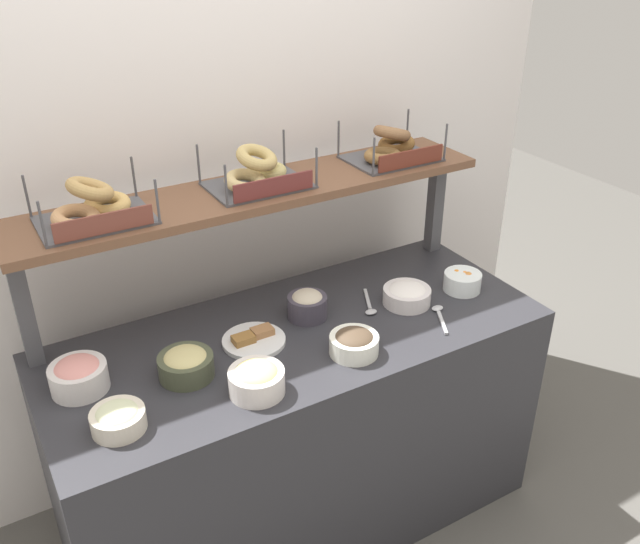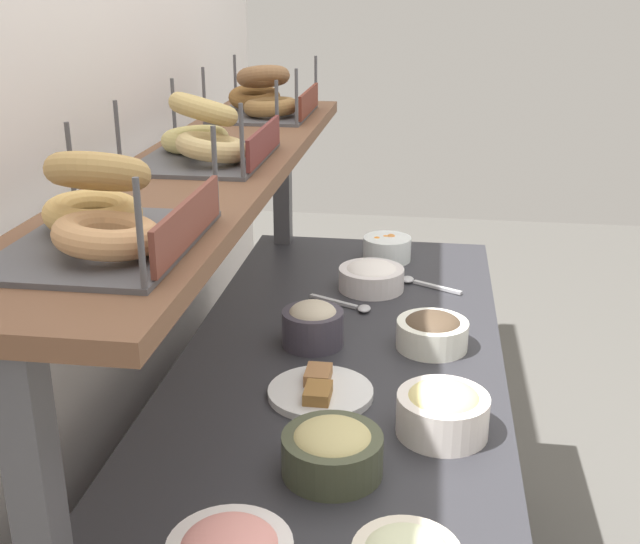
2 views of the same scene
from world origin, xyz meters
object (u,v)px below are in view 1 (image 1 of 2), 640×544
object	(u,v)px
bowl_potato_salad	(118,418)
bagel_basket_sesame	(93,208)
bowl_chocolate_spread	(354,343)
bowl_fruit_salad	(462,281)
serving_spoon_near_plate	(440,314)
bowl_hummus	(186,364)
bowl_lox_spread	(78,375)
bowl_cream_cheese	(407,294)
bowl_egg_salad	(257,379)
bowl_tuna_salad	(307,304)
serving_plate_white	(254,340)
bagel_basket_cinnamon_raisin	(391,148)
bagel_basket_plain	(257,174)
serving_spoon_by_edge	(369,306)

from	to	relation	value
bowl_potato_salad	bagel_basket_sesame	bearing A→B (deg)	75.70
bowl_chocolate_spread	bowl_fruit_salad	world-z (taller)	bowl_chocolate_spread
bowl_fruit_salad	serving_spoon_near_plate	xyz separation A→B (m)	(-0.19, -0.10, -0.03)
bowl_hummus	bowl_lox_spread	size ratio (longest dim) A/B	1.00
bowl_chocolate_spread	bowl_cream_cheese	bearing A→B (deg)	26.12
bowl_egg_salad	bowl_tuna_salad	world-z (taller)	bowl_tuna_salad
serving_plate_white	bowl_fruit_salad	bearing A→B (deg)	-5.49
bagel_basket_sesame	bagel_basket_cinnamon_raisin	size ratio (longest dim) A/B	1.02
serving_plate_white	bagel_basket_cinnamon_raisin	world-z (taller)	bagel_basket_cinnamon_raisin
bowl_cream_cheese	bagel_basket_sesame	world-z (taller)	bagel_basket_sesame
serving_spoon_near_plate	bowl_potato_salad	bearing A→B (deg)	-179.64
serving_spoon_near_plate	bagel_basket_plain	xyz separation A→B (m)	(-0.47, 0.43, 0.47)
bowl_chocolate_spread	bowl_fruit_salad	bearing A→B (deg)	13.51
bowl_tuna_salad	bagel_basket_cinnamon_raisin	bearing A→B (deg)	22.69
bowl_hummus	serving_spoon_by_edge	size ratio (longest dim) A/B	1.04
bowl_egg_salad	bagel_basket_cinnamon_raisin	world-z (taller)	bagel_basket_cinnamon_raisin
bowl_tuna_salad	bowl_lox_spread	bearing A→B (deg)	-179.44
bowl_tuna_salad	bowl_hummus	distance (m)	0.49
bowl_fruit_salad	bagel_basket_sesame	xyz separation A→B (m)	(-1.21, 0.32, 0.44)
bowl_egg_salad	bowl_chocolate_spread	size ratio (longest dim) A/B	1.05
bowl_potato_salad	bowl_cream_cheese	world-z (taller)	same
bowl_chocolate_spread	serving_spoon_by_edge	xyz separation A→B (m)	(0.20, 0.20, -0.03)
bowl_tuna_salad	bowl_fruit_salad	size ratio (longest dim) A/B	1.00
serving_spoon_by_edge	bowl_tuna_salad	bearing A→B (deg)	164.34
bowl_tuna_salad	bowl_lox_spread	world-z (taller)	bowl_lox_spread
bagel_basket_plain	bowl_hummus	bearing A→B (deg)	-143.11
bowl_egg_salad	serving_plate_white	xyz separation A→B (m)	(0.10, 0.24, -0.04)
serving_plate_white	serving_spoon_near_plate	world-z (taller)	serving_plate_white
bowl_potato_salad	bowl_hummus	bearing A→B (deg)	28.32
serving_plate_white	bagel_basket_cinnamon_raisin	bearing A→B (deg)	19.36
serving_spoon_by_edge	bagel_basket_sesame	distance (m)	0.99
bowl_potato_salad	serving_plate_white	size ratio (longest dim) A/B	0.72
bowl_chocolate_spread	bowl_hummus	bearing A→B (deg)	162.55
bowl_cream_cheese	bowl_lox_spread	distance (m)	1.13
bowl_fruit_salad	bowl_tuna_salad	bearing A→B (deg)	167.75
bowl_cream_cheese	bowl_lox_spread	world-z (taller)	bowl_lox_spread
bowl_cream_cheese	bagel_basket_plain	size ratio (longest dim) A/B	0.52
bowl_chocolate_spread	bowl_tuna_salad	world-z (taller)	bowl_tuna_salad
bowl_potato_salad	bagel_basket_plain	world-z (taller)	bagel_basket_plain
bowl_egg_salad	bowl_fruit_salad	distance (m)	0.94
bowl_hummus	bagel_basket_plain	world-z (taller)	bagel_basket_plain
serving_spoon_near_plate	bagel_basket_plain	world-z (taller)	bagel_basket_plain
bowl_cream_cheese	bowl_potato_salad	bearing A→B (deg)	-172.81
bowl_chocolate_spread	bagel_basket_sesame	xyz separation A→B (m)	(-0.64, 0.45, 0.44)
bowl_tuna_salad	serving_spoon_by_edge	xyz separation A→B (m)	(0.22, -0.06, -0.04)
bowl_potato_salad	serving_spoon_by_edge	xyz separation A→B (m)	(0.95, 0.18, -0.03)
bowl_egg_salad	bowl_fruit_salad	size ratio (longest dim) A/B	1.21
bowl_chocolate_spread	bowl_potato_salad	bearing A→B (deg)	178.01
bowl_lox_spread	bowl_hummus	bearing A→B (deg)	-18.42
bowl_egg_salad	bowl_chocolate_spread	distance (m)	0.36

